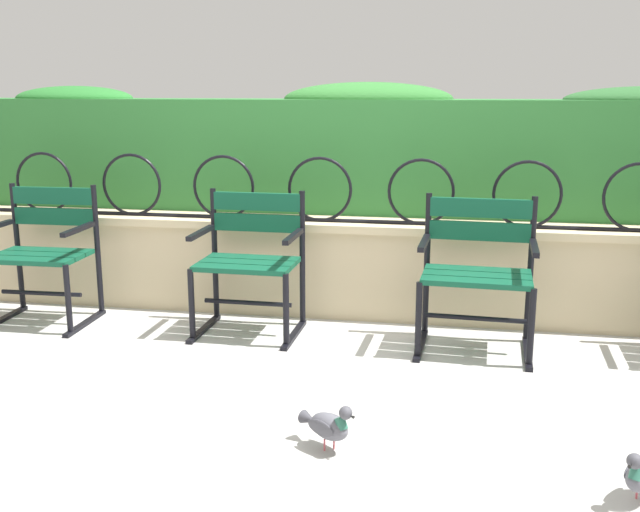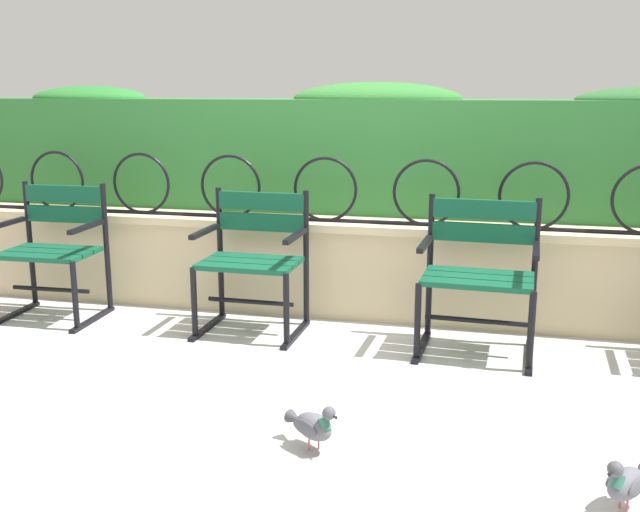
{
  "view_description": "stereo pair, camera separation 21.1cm",
  "coord_description": "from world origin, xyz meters",
  "px_view_note": "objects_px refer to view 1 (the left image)",
  "views": [
    {
      "loc": [
        0.73,
        -3.86,
        1.47
      ],
      "look_at": [
        0.0,
        0.1,
        0.55
      ],
      "focal_mm": 41.3,
      "sensor_mm": 36.0,
      "label": 1
    },
    {
      "loc": [
        0.94,
        -3.81,
        1.47
      ],
      "look_at": [
        0.0,
        0.1,
        0.55
      ],
      "focal_mm": 41.3,
      "sensor_mm": 36.0,
      "label": 2
    }
  ],
  "objects_px": {
    "park_chair_centre_right": "(477,269)",
    "pigeon_near_chairs": "(328,425)",
    "park_chair_leftmost": "(44,250)",
    "park_chair_centre_left": "(251,257)"
  },
  "relations": [
    {
      "from": "park_chair_leftmost",
      "to": "park_chair_centre_right",
      "type": "distance_m",
      "value": 2.71
    },
    {
      "from": "pigeon_near_chairs",
      "to": "park_chair_leftmost",
      "type": "bearing_deg",
      "value": 145.86
    },
    {
      "from": "park_chair_centre_right",
      "to": "pigeon_near_chairs",
      "type": "distance_m",
      "value": 1.56
    },
    {
      "from": "park_chair_centre_left",
      "to": "pigeon_near_chairs",
      "type": "relative_size",
      "value": 3.29
    },
    {
      "from": "park_chair_centre_left",
      "to": "pigeon_near_chairs",
      "type": "height_order",
      "value": "park_chair_centre_left"
    },
    {
      "from": "park_chair_centre_right",
      "to": "pigeon_near_chairs",
      "type": "xyz_separation_m",
      "value": [
        -0.62,
        -1.39,
        -0.36
      ]
    },
    {
      "from": "park_chair_leftmost",
      "to": "pigeon_near_chairs",
      "type": "height_order",
      "value": "park_chair_leftmost"
    },
    {
      "from": "park_chair_centre_right",
      "to": "park_chair_leftmost",
      "type": "bearing_deg",
      "value": 179.37
    },
    {
      "from": "park_chair_leftmost",
      "to": "park_chair_centre_left",
      "type": "relative_size",
      "value": 1.01
    },
    {
      "from": "park_chair_centre_left",
      "to": "pigeon_near_chairs",
      "type": "distance_m",
      "value": 1.66
    }
  ]
}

